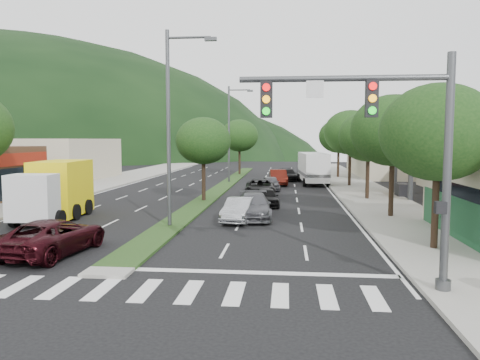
# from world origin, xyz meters

# --- Properties ---
(ground) EXTENTS (160.00, 160.00, 0.00)m
(ground) POSITION_xyz_m (0.00, 0.00, 0.00)
(ground) COLOR black
(ground) RESTS_ON ground
(sidewalk_right) EXTENTS (5.00, 90.00, 0.15)m
(sidewalk_right) POSITION_xyz_m (12.50, 25.00, 0.07)
(sidewalk_right) COLOR gray
(sidewalk_right) RESTS_ON ground
(sidewalk_left) EXTENTS (6.00, 90.00, 0.15)m
(sidewalk_left) POSITION_xyz_m (-13.00, 25.00, 0.07)
(sidewalk_left) COLOR gray
(sidewalk_left) RESTS_ON ground
(median) EXTENTS (1.60, 56.00, 0.12)m
(median) POSITION_xyz_m (0.00, 28.00, 0.06)
(median) COLOR #1C3814
(median) RESTS_ON ground
(crosswalk) EXTENTS (19.00, 2.20, 0.01)m
(crosswalk) POSITION_xyz_m (0.00, -2.00, 0.01)
(crosswalk) COLOR silver
(crosswalk) RESTS_ON ground
(traffic_signal) EXTENTS (6.12, 0.40, 7.00)m
(traffic_signal) POSITION_xyz_m (9.03, -1.54, 4.65)
(traffic_signal) COLOR #47494C
(traffic_signal) RESTS_ON ground
(gas_canopy) EXTENTS (12.20, 8.20, 5.25)m
(gas_canopy) POSITION_xyz_m (19.00, 22.00, 4.65)
(gas_canopy) COLOR silver
(gas_canopy) RESTS_ON ground
(bldg_left_far) EXTENTS (9.00, 14.00, 4.60)m
(bldg_left_far) POSITION_xyz_m (-19.00, 34.00, 2.30)
(bldg_left_far) COLOR beige
(bldg_left_far) RESTS_ON ground
(bldg_right_far) EXTENTS (10.00, 16.00, 5.20)m
(bldg_right_far) POSITION_xyz_m (19.50, 44.00, 2.60)
(bldg_right_far) COLOR beige
(bldg_right_far) RESTS_ON ground
(tree_r_a) EXTENTS (4.60, 4.60, 6.63)m
(tree_r_a) POSITION_xyz_m (12.00, 4.00, 4.82)
(tree_r_a) COLOR black
(tree_r_a) RESTS_ON sidewalk_right
(tree_r_b) EXTENTS (4.80, 4.80, 6.94)m
(tree_r_b) POSITION_xyz_m (12.00, 12.00, 5.04)
(tree_r_b) COLOR black
(tree_r_b) RESTS_ON sidewalk_right
(tree_r_c) EXTENTS (4.40, 4.40, 6.48)m
(tree_r_c) POSITION_xyz_m (12.00, 20.00, 4.75)
(tree_r_c) COLOR black
(tree_r_c) RESTS_ON sidewalk_right
(tree_r_d) EXTENTS (5.00, 5.00, 7.17)m
(tree_r_d) POSITION_xyz_m (12.00, 30.00, 5.18)
(tree_r_d) COLOR black
(tree_r_d) RESTS_ON sidewalk_right
(tree_r_e) EXTENTS (4.60, 4.60, 6.71)m
(tree_r_e) POSITION_xyz_m (12.00, 40.00, 4.89)
(tree_r_e) COLOR black
(tree_r_e) RESTS_ON sidewalk_right
(tree_med_near) EXTENTS (4.00, 4.00, 6.02)m
(tree_med_near) POSITION_xyz_m (0.00, 18.00, 4.43)
(tree_med_near) COLOR black
(tree_med_near) RESTS_ON median
(tree_med_far) EXTENTS (4.80, 4.80, 6.94)m
(tree_med_far) POSITION_xyz_m (0.00, 44.00, 5.01)
(tree_med_far) COLOR black
(tree_med_far) RESTS_ON median
(streetlight_near) EXTENTS (2.60, 0.25, 10.00)m
(streetlight_near) POSITION_xyz_m (0.21, 8.00, 5.58)
(streetlight_near) COLOR #47494C
(streetlight_near) RESTS_ON ground
(streetlight_mid) EXTENTS (2.60, 0.25, 10.00)m
(streetlight_mid) POSITION_xyz_m (0.21, 33.00, 5.58)
(streetlight_mid) COLOR #47494C
(streetlight_mid) RESTS_ON ground
(sedan_silver) EXTENTS (1.79, 4.09, 1.31)m
(sedan_silver) POSITION_xyz_m (3.42, 10.10, 0.65)
(sedan_silver) COLOR #A9ABB0
(sedan_silver) RESTS_ON ground
(suv_maroon) EXTENTS (2.95, 5.35, 1.42)m
(suv_maroon) POSITION_xyz_m (-3.18, 2.00, 0.71)
(suv_maroon) COLOR black
(suv_maroon) RESTS_ON ground
(car_queue_a) EXTENTS (1.98, 3.86, 1.26)m
(car_queue_a) POSITION_xyz_m (4.66, 16.14, 0.63)
(car_queue_a) COLOR black
(car_queue_a) RESTS_ON ground
(car_queue_b) EXTENTS (2.38, 5.06, 1.43)m
(car_queue_b) POSITION_xyz_m (4.12, 11.14, 0.71)
(car_queue_b) COLOR #4F4F54
(car_queue_b) RESTS_ON ground
(car_queue_c) EXTENTS (1.99, 4.73, 1.52)m
(car_queue_c) POSITION_xyz_m (5.18, 31.14, 0.76)
(car_queue_c) COLOR #4B130C
(car_queue_c) RESTS_ON ground
(car_queue_d) EXTENTS (2.60, 5.16, 1.40)m
(car_queue_d) POSITION_xyz_m (3.94, 21.14, 0.70)
(car_queue_d) COLOR black
(car_queue_d) RESTS_ON ground
(car_queue_e) EXTENTS (1.87, 3.83, 1.26)m
(car_queue_e) POSITION_xyz_m (4.61, 26.14, 0.63)
(car_queue_e) COLOR #45454A
(car_queue_e) RESTS_ON ground
(car_queue_f) EXTENTS (2.06, 4.48, 1.27)m
(car_queue_f) POSITION_xyz_m (6.19, 36.14, 0.63)
(car_queue_f) COLOR black
(car_queue_f) RESTS_ON ground
(box_truck) EXTENTS (3.06, 6.86, 3.30)m
(box_truck) POSITION_xyz_m (-7.02, 9.80, 1.56)
(box_truck) COLOR silver
(box_truck) RESTS_ON ground
(motorhome) EXTENTS (3.08, 8.34, 3.14)m
(motorhome) POSITION_xyz_m (8.68, 32.71, 1.68)
(motorhome) COLOR silver
(motorhome) RESTS_ON ground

